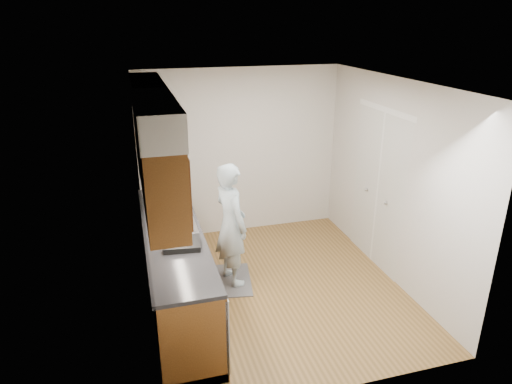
# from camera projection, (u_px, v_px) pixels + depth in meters

# --- Properties ---
(floor) EXTENTS (3.50, 3.50, 0.00)m
(floor) POSITION_uv_depth(u_px,v_px,m) (275.00, 287.00, 5.69)
(floor) COLOR brown
(floor) RESTS_ON ground
(ceiling) EXTENTS (3.50, 3.50, 0.00)m
(ceiling) POSITION_uv_depth(u_px,v_px,m) (279.00, 83.00, 4.79)
(ceiling) COLOR white
(ceiling) RESTS_ON wall_left
(wall_left) EXTENTS (0.02, 3.50, 2.50)m
(wall_left) POSITION_uv_depth(u_px,v_px,m) (144.00, 207.00, 4.86)
(wall_left) COLOR beige
(wall_left) RESTS_ON floor
(wall_right) EXTENTS (0.02, 3.50, 2.50)m
(wall_right) POSITION_uv_depth(u_px,v_px,m) (393.00, 182.00, 5.62)
(wall_right) COLOR beige
(wall_right) RESTS_ON floor
(wall_back) EXTENTS (3.00, 0.02, 2.50)m
(wall_back) POSITION_uv_depth(u_px,v_px,m) (240.00, 153.00, 6.81)
(wall_back) COLOR beige
(wall_back) RESTS_ON floor
(counter) EXTENTS (0.64, 2.80, 1.30)m
(counter) POSITION_uv_depth(u_px,v_px,m) (176.00, 266.00, 5.20)
(counter) COLOR brown
(counter) RESTS_ON floor
(upper_cabinets) EXTENTS (0.47, 2.80, 1.21)m
(upper_cabinets) POSITION_uv_depth(u_px,v_px,m) (154.00, 141.00, 4.69)
(upper_cabinets) COLOR brown
(upper_cabinets) RESTS_ON wall_left
(closet_door) EXTENTS (0.02, 1.22, 2.05)m
(closet_door) POSITION_uv_depth(u_px,v_px,m) (378.00, 190.00, 5.97)
(closet_door) COLOR white
(closet_door) RESTS_ON wall_right
(floor_mat) EXTENTS (0.58, 0.85, 0.01)m
(floor_mat) POSITION_uv_depth(u_px,v_px,m) (232.00, 280.00, 5.82)
(floor_mat) COLOR #5F5F61
(floor_mat) RESTS_ON floor
(person) EXTENTS (0.57, 0.71, 1.76)m
(person) POSITION_uv_depth(u_px,v_px,m) (231.00, 216.00, 5.50)
(person) COLOR #9EB4C0
(person) RESTS_ON floor_mat
(soap_bottle_a) EXTENTS (0.12, 0.12, 0.30)m
(soap_bottle_a) POSITION_uv_depth(u_px,v_px,m) (165.00, 195.00, 5.64)
(soap_bottle_a) COLOR silver
(soap_bottle_a) RESTS_ON counter
(soap_bottle_b) EXTENTS (0.13, 0.13, 0.20)m
(soap_bottle_b) POSITION_uv_depth(u_px,v_px,m) (172.00, 194.00, 5.81)
(soap_bottle_b) COLOR silver
(soap_bottle_b) RESTS_ON counter
(soap_bottle_c) EXTENTS (0.19, 0.19, 0.17)m
(soap_bottle_c) POSITION_uv_depth(u_px,v_px,m) (162.00, 194.00, 5.82)
(soap_bottle_c) COLOR silver
(soap_bottle_c) RESTS_ON counter
(soda_can) EXTENTS (0.07, 0.07, 0.11)m
(soda_can) POSITION_uv_depth(u_px,v_px,m) (177.00, 200.00, 5.72)
(soda_can) COLOR red
(soda_can) RESTS_ON counter
(steel_can) EXTENTS (0.08, 0.08, 0.11)m
(steel_can) POSITION_uv_depth(u_px,v_px,m) (174.00, 199.00, 5.78)
(steel_can) COLOR #A5A5AA
(steel_can) RESTS_ON counter
(dish_rack) EXTENTS (0.40, 0.35, 0.06)m
(dish_rack) POSITION_uv_depth(u_px,v_px,m) (182.00, 244.00, 4.67)
(dish_rack) COLOR black
(dish_rack) RESTS_ON counter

